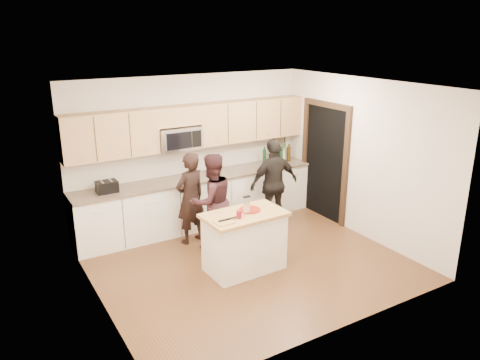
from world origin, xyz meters
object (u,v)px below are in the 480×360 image
woman_center (212,201)px  woman_right (274,184)px  woman_left (190,198)px  toaster (107,187)px  island (244,241)px

woman_center → woman_right: size_ratio=0.98×
woman_left → toaster: bearing=-38.1°
island → woman_center: (-0.05, 0.93, 0.34)m
woman_left → woman_center: bearing=107.1°
woman_center → woman_right: (1.36, 0.20, 0.02)m
toaster → woman_right: (2.78, -0.69, -0.22)m
island → woman_left: (-0.27, 1.28, 0.32)m
island → woman_center: bearing=91.5°
island → woman_center: size_ratio=0.77×
toaster → woman_center: (1.43, -0.89, -0.24)m
island → woman_right: (1.31, 1.13, 0.36)m
woman_center → woman_left: bearing=-62.8°
island → woman_center: woman_center is taller
toaster → woman_right: size_ratio=0.20×
woman_right → island: bearing=43.2°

